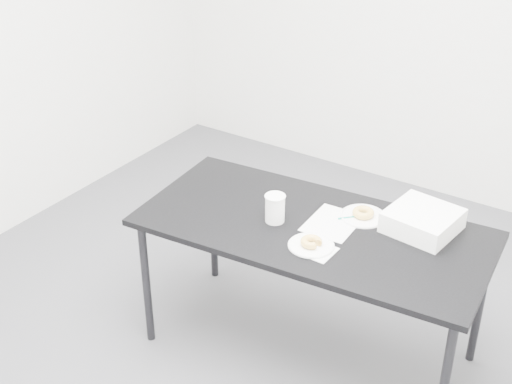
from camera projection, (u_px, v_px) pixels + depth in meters
The scene contains 13 objects.
floor at pixel (271, 345), 3.63m from camera, with size 4.00×4.00×0.00m, color #48484D.
table at pixel (313, 236), 3.28m from camera, with size 1.66×0.88×0.73m.
scorecard at pixel (333, 223), 3.27m from camera, with size 0.22×0.28×0.00m, color white.
logo_patch at pixel (356, 218), 3.31m from camera, with size 0.04×0.04×0.00m, color green.
pen at pixel (351, 217), 3.31m from camera, with size 0.01×0.01×0.13m, color #0B816E.
napkin at pixel (318, 251), 3.07m from camera, with size 0.14×0.14×0.00m, color white.
plate_near at pixel (311, 245), 3.10m from camera, with size 0.20×0.20×0.01m, color white.
donut_near at pixel (311, 242), 3.09m from camera, with size 0.10×0.10×0.03m, color gold.
plate_far at pixel (363, 216), 3.32m from camera, with size 0.22×0.22×0.01m, color white.
donut_far at pixel (363, 213), 3.31m from camera, with size 0.10×0.10×0.03m, color gold.
coffee_cup at pixel (275, 208), 3.26m from camera, with size 0.09×0.09×0.14m, color white.
cup_lid at pixel (420, 227), 3.23m from camera, with size 0.08×0.08×0.01m, color white.
bakery_box at pixel (423, 220), 3.20m from camera, with size 0.29×0.29×0.10m, color white.
Camera 1 is at (1.46, -2.36, 2.46)m, focal length 50.00 mm.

